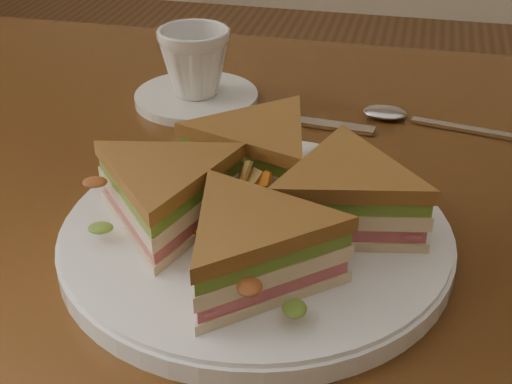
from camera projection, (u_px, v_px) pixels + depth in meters
The scene contains 8 objects.
table at pixel (318, 279), 0.69m from camera, with size 1.20×0.80×0.75m.
plate at pixel (256, 237), 0.56m from camera, with size 0.31×0.31×0.02m, color white.
sandwich_wedges at pixel (256, 198), 0.55m from camera, with size 0.30×0.30×0.06m.
crisps_mound at pixel (256, 202), 0.55m from camera, with size 0.09×0.09×0.05m, color orange, non-canonical shape.
spoon at pixel (406, 117), 0.76m from camera, with size 0.18×0.05×0.01m.
knife at pixel (269, 117), 0.77m from camera, with size 0.22×0.03×0.00m.
saucer at pixel (196, 97), 0.81m from camera, with size 0.14×0.14×0.01m, color white.
coffee_cup at pixel (195, 62), 0.79m from camera, with size 0.08×0.08×0.07m, color white.
Camera 1 is at (0.07, -0.55, 1.08)m, focal length 50.00 mm.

